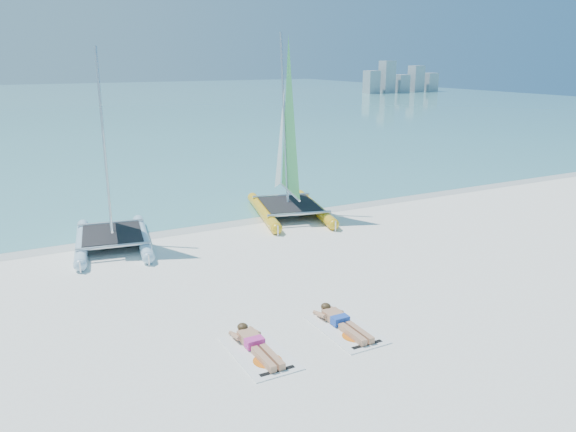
% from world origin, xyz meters
% --- Properties ---
extents(ground, '(140.00, 140.00, 0.00)m').
position_xyz_m(ground, '(0.00, 0.00, 0.00)').
color(ground, white).
rests_on(ground, ground).
extents(sea, '(140.00, 115.00, 0.01)m').
position_xyz_m(sea, '(0.00, 63.00, 0.01)').
color(sea, '#6FB9B8').
rests_on(sea, ground).
extents(wet_sand_strip, '(140.00, 1.40, 0.01)m').
position_xyz_m(wet_sand_strip, '(0.00, 5.50, 0.00)').
color(wet_sand_strip, silver).
rests_on(wet_sand_strip, ground).
extents(distant_skyline, '(14.00, 2.00, 5.00)m').
position_xyz_m(distant_skyline, '(53.71, 62.00, 1.94)').
color(distant_skyline, '#9FA6AF').
rests_on(distant_skyline, ground).
extents(catamaran_blue, '(2.83, 4.73, 6.05)m').
position_xyz_m(catamaran_blue, '(-3.41, 4.85, 1.81)').
color(catamaran_blue, '#B7DAF0').
rests_on(catamaran_blue, ground).
extents(catamaran_yellow, '(3.42, 5.32, 6.60)m').
position_xyz_m(catamaran_yellow, '(3.06, 5.73, 2.08)').
color(catamaran_yellow, yellow).
rests_on(catamaran_yellow, ground).
extents(towel_a, '(1.00, 1.85, 0.02)m').
position_xyz_m(towel_a, '(-2.24, -3.22, 0.01)').
color(towel_a, white).
rests_on(towel_a, ground).
extents(sunbather_a, '(0.37, 1.73, 0.26)m').
position_xyz_m(sunbather_a, '(-2.24, -3.02, 0.12)').
color(sunbather_a, tan).
rests_on(sunbather_a, towel_a).
extents(towel_b, '(1.00, 1.85, 0.02)m').
position_xyz_m(towel_b, '(-0.22, -3.18, 0.01)').
color(towel_b, white).
rests_on(towel_b, ground).
extents(sunbather_b, '(0.37, 1.73, 0.26)m').
position_xyz_m(sunbather_b, '(-0.22, -2.99, 0.12)').
color(sunbather_b, tan).
rests_on(sunbather_b, towel_b).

